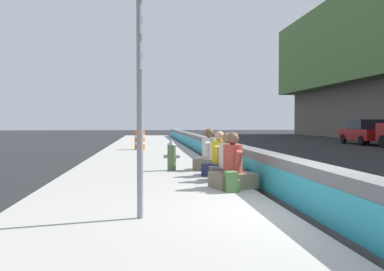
# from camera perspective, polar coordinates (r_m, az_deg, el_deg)

# --- Properties ---
(ground_plane) EXTENTS (160.00, 160.00, 0.00)m
(ground_plane) POSITION_cam_1_polar(r_m,az_deg,el_deg) (7.19, 16.05, -10.48)
(ground_plane) COLOR #232326
(ground_plane) RESTS_ON ground
(sidewalk_strip) EXTENTS (80.00, 4.40, 0.14)m
(sidewalk_strip) POSITION_cam_1_polar(r_m,az_deg,el_deg) (6.67, -5.97, -10.76)
(sidewalk_strip) COLOR #A8A59E
(sidewalk_strip) RESTS_ON ground_plane
(jersey_barrier) EXTENTS (76.00, 0.45, 0.85)m
(jersey_barrier) POSITION_cam_1_polar(r_m,az_deg,el_deg) (7.11, 16.05, -7.14)
(jersey_barrier) COLOR slate
(jersey_barrier) RESTS_ON ground_plane
(route_sign_post) EXTENTS (0.44, 0.09, 3.60)m
(route_sign_post) POSITION_cam_1_polar(r_m,az_deg,el_deg) (6.31, -6.76, 8.28)
(route_sign_post) COLOR gray
(route_sign_post) RESTS_ON sidewalk_strip
(fire_hydrant) EXTENTS (0.26, 0.46, 0.88)m
(fire_hydrant) POSITION_cam_1_polar(r_m,az_deg,el_deg) (12.52, -2.67, -2.51)
(fire_hydrant) COLOR #47663D
(fire_hydrant) RESTS_ON sidewalk_strip
(seated_person_foreground) EXTENTS (0.91, 1.00, 1.17)m
(seated_person_foreground) POSITION_cam_1_polar(r_m,az_deg,el_deg) (9.25, 5.33, -4.53)
(seated_person_foreground) COLOR #706651
(seated_person_foreground) RESTS_ON sidewalk_strip
(seated_person_middle) EXTENTS (0.72, 0.83, 1.13)m
(seated_person_middle) POSITION_cam_1_polar(r_m,az_deg,el_deg) (10.40, 4.62, -3.91)
(seated_person_middle) COLOR #424247
(seated_person_middle) RESTS_ON sidewalk_strip
(seated_person_rear) EXTENTS (0.92, 1.00, 1.15)m
(seated_person_rear) POSITION_cam_1_polar(r_m,az_deg,el_deg) (11.36, 3.58, -3.39)
(seated_person_rear) COLOR #23284C
(seated_person_rear) RESTS_ON sidewalk_strip
(seated_person_far) EXTENTS (0.93, 1.02, 1.20)m
(seated_person_far) POSITION_cam_1_polar(r_m,az_deg,el_deg) (12.68, 2.25, -2.79)
(seated_person_far) COLOR #706651
(seated_person_far) RESTS_ON sidewalk_strip
(backpack) EXTENTS (0.32, 0.28, 0.40)m
(backpack) POSITION_cam_1_polar(r_m,az_deg,el_deg) (8.73, 5.18, -6.03)
(backpack) COLOR #4C7A3D
(backpack) RESTS_ON sidewalk_strip
(construction_barrel) EXTENTS (0.54, 0.54, 0.95)m
(construction_barrel) POSITION_cam_1_polar(r_m,az_deg,el_deg) (22.31, -6.82, -0.59)
(construction_barrel) COLOR orange
(construction_barrel) RESTS_ON sidewalk_strip
(parked_car_midline) EXTENTS (4.57, 2.09, 1.71)m
(parked_car_midline) POSITION_cam_1_polar(r_m,az_deg,el_deg) (32.14, 21.55, 0.44)
(parked_car_midline) COLOR maroon
(parked_car_midline) RESTS_ON ground_plane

